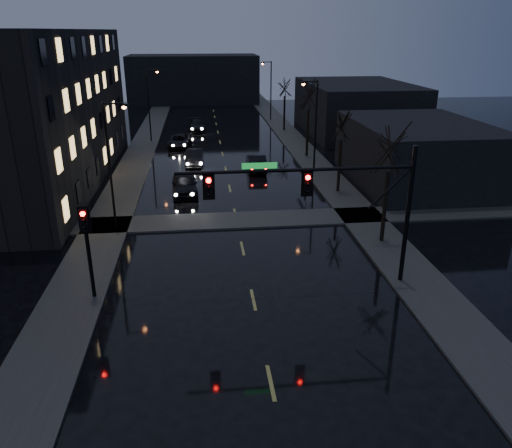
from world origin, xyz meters
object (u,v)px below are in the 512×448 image
object	(u,v)px
oncoming_car_c	(179,141)
oncoming_car_d	(197,125)
oncoming_car_b	(194,157)
oncoming_car_a	(185,184)
lead_car	(256,163)

from	to	relation	value
oncoming_car_c	oncoming_car_d	size ratio (longest dim) A/B	1.00
oncoming_car_b	oncoming_car_c	bearing A→B (deg)	105.15
oncoming_car_b	oncoming_car_a	bearing A→B (deg)	-90.96
oncoming_car_d	lead_car	size ratio (longest dim) A/B	1.05
lead_car	oncoming_car_a	bearing A→B (deg)	45.99
oncoming_car_a	oncoming_car_c	bearing A→B (deg)	90.07
oncoming_car_a	oncoming_car_d	distance (m)	26.34
oncoming_car_b	lead_car	size ratio (longest dim) A/B	0.95
oncoming_car_b	oncoming_car_d	xyz separation A→B (m)	(0.28, 17.27, -0.01)
oncoming_car_a	lead_car	world-z (taller)	oncoming_car_a
oncoming_car_a	oncoming_car_c	world-z (taller)	oncoming_car_a
oncoming_car_a	oncoming_car_b	size ratio (longest dim) A/B	1.11
oncoming_car_a	oncoming_car_b	xyz separation A→B (m)	(0.71, 9.05, -0.11)
oncoming_car_d	oncoming_car_a	bearing A→B (deg)	-96.78
oncoming_car_b	oncoming_car_d	distance (m)	17.27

